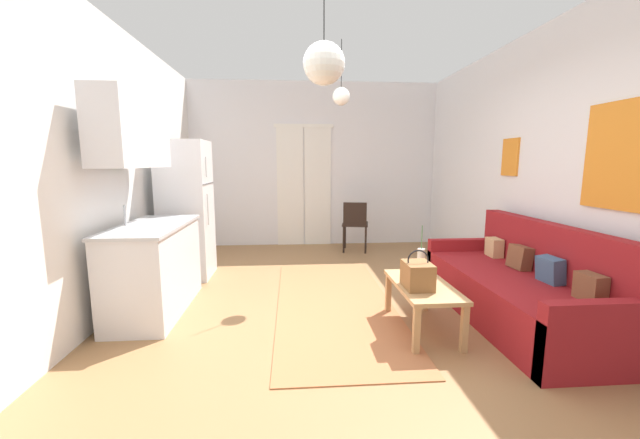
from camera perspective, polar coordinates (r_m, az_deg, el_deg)
name	(u,v)px	position (r m, az deg, el deg)	size (l,w,h in m)	color
ground_plane	(339,335)	(3.47, 2.98, -17.39)	(4.93, 7.66, 0.10)	#996D44
wall_back	(314,166)	(6.67, -0.94, 8.31)	(4.53, 0.13, 2.87)	silver
wall_right	(590,167)	(4.05, 36.26, 6.50)	(0.12, 7.26, 2.87)	silver
wall_left	(63,168)	(3.57, -34.96, 6.53)	(0.12, 7.26, 2.87)	white
area_rug	(334,303)	(4.01, 2.23, -12.78)	(1.19, 2.92, 0.01)	#B26B42
couch	(521,290)	(4.01, 28.63, -9.59)	(0.85, 2.11, 0.92)	maroon
coffee_table	(423,290)	(3.43, 15.56, -10.52)	(0.46, 0.92, 0.42)	tan
bamboo_vase	(421,262)	(3.61, 15.31, -6.33)	(0.07, 0.07, 0.48)	beige
handbag	(417,275)	(3.26, 14.83, -8.27)	(0.22, 0.29, 0.33)	brown
refrigerator	(186,210)	(5.03, -19.94, 1.40)	(0.61, 0.63, 1.75)	white
kitchen_counter	(148,231)	(3.98, -24.99, -1.69)	(0.60, 1.33, 2.10)	silver
accent_chair	(355,223)	(6.15, 5.44, -0.49)	(0.49, 0.48, 0.84)	black
pendant_lamp_near	(324,63)	(2.52, 0.61, 22.99)	(0.27, 0.27, 0.91)	black
pendant_lamp_far	(341,96)	(4.53, 3.29, 18.48)	(0.21, 0.21, 0.73)	black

